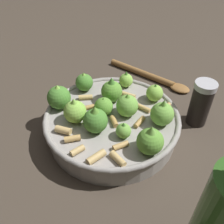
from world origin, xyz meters
name	(u,v)px	position (x,y,z in m)	size (l,w,h in m)	color
ground_plane	(112,132)	(0.00, 0.00, 0.00)	(2.40, 2.40, 0.00)	#42382D
cooking_pan	(112,120)	(0.00, 0.00, 0.04)	(0.27, 0.27, 0.10)	#9E9993
pepper_shaker	(200,103)	(-0.18, 0.00, 0.05)	(0.04, 0.04, 0.10)	black
wooden_spoon	(152,77)	(-0.14, -0.17, 0.01)	(0.18, 0.19, 0.02)	olive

